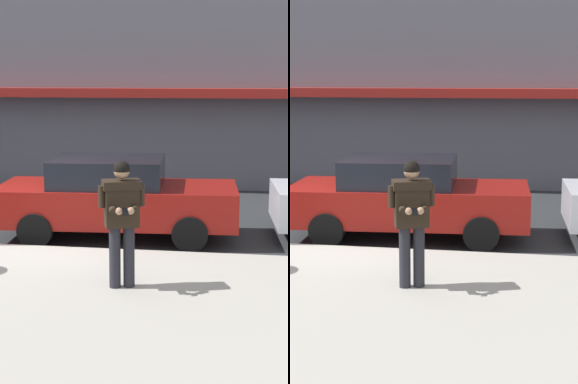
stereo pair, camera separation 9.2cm
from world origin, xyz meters
The scene contains 5 objects.
ground_plane centered at (0.00, 0.00, 0.00)m, with size 80.00×80.00×0.00m, color #2B2D30.
sidewalk centered at (1.00, -2.85, 0.07)m, with size 32.00×5.30×0.14m, color #A8A399.
curb_paint_line centered at (1.00, 0.05, 0.00)m, with size 28.00×0.12×0.01m, color silver.
parked_sedan_mid centered at (1.24, 1.09, 0.79)m, with size 4.61×2.15×1.54m.
man_texting_on_phone centered at (1.98, -2.15, 1.25)m, with size 0.62×0.65×1.81m.
Camera 2 is at (3.70, -10.65, 3.12)m, focal length 60.00 mm.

